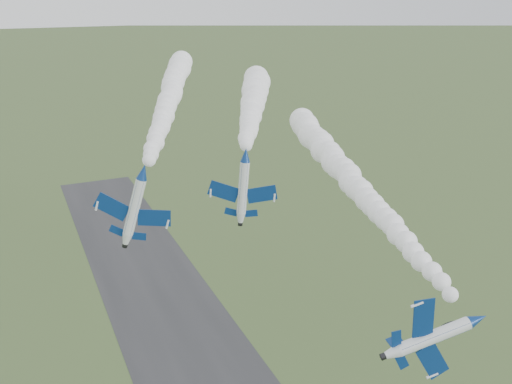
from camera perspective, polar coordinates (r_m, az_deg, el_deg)
jet_lead at (r=64.27m, az=21.35°, el=-11.80°), size 5.12×11.90×9.47m
smoke_trail_jet_lead at (r=98.09m, az=9.37°, el=1.37°), size 21.96×77.96×5.70m
jet_pair_left at (r=71.69m, az=-11.22°, el=1.99°), size 9.41×11.28×3.70m
smoke_trail_jet_pair_left at (r=105.99m, az=-8.68°, el=9.25°), size 29.77×63.95×5.02m
jet_pair_right at (r=75.74m, az=-1.04°, el=3.73°), size 9.29×10.65×2.79m
smoke_trail_jet_pair_right at (r=107.57m, az=-0.30°, el=8.90°), size 30.01×58.79×5.84m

